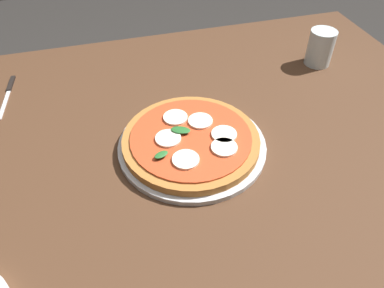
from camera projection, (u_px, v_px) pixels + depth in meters
dining_table at (200, 186)px, 0.83m from camera, size 1.38×1.16×0.72m
serving_tray at (192, 145)px, 0.80m from camera, size 0.32×0.32×0.01m
pizza at (191, 140)px, 0.79m from camera, size 0.30×0.30×0.03m
knife at (9, 91)px, 0.95m from camera, size 0.03×0.18×0.01m
glass_cup at (320, 48)px, 1.02m from camera, size 0.07×0.07×0.10m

